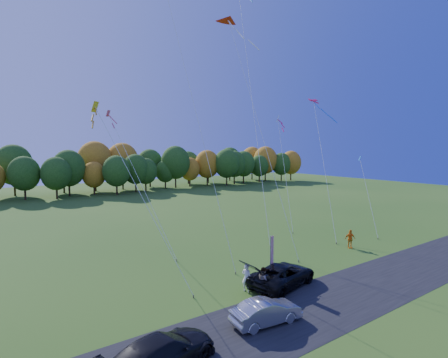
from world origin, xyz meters
TOP-DOWN VIEW (x-y plane):
  - ground at (0.00, 0.00)m, footprint 160.00×160.00m
  - asphalt_strip at (0.00, -4.00)m, footprint 90.00×6.00m
  - tree_line at (0.00, 55.00)m, footprint 116.00×12.00m
  - black_suv at (0.35, -0.55)m, footprint 6.00×3.69m
  - silver_sedan at (-4.09, -3.80)m, footprint 4.17×1.86m
  - dark_truck_a at (-10.50, -4.21)m, footprint 5.72×3.43m
  - person_tailgate_a at (-2.29, 0.13)m, footprint 0.67×0.80m
  - person_tailgate_b at (-1.66, -0.86)m, footprint 1.02×1.10m
  - person_east at (12.11, 2.28)m, footprint 1.13×0.87m
  - feather_flag at (-0.17, 0.02)m, footprint 0.45×0.22m
  - kite_delta_blue at (-2.64, 7.57)m, footprint 4.88×10.17m
  - kite_parafoil_orange at (6.10, 9.76)m, footprint 6.57×11.78m
  - kite_delta_red at (4.48, 6.89)m, footprint 2.26×9.77m
  - kite_parafoil_rainbow at (14.93, 7.88)m, footprint 7.11×8.64m
  - kite_diamond_yellow at (-7.95, 3.72)m, footprint 5.06×5.46m
  - kite_diamond_white at (12.73, 11.68)m, footprint 2.71×5.45m
  - kite_diamond_pink at (-4.76, 12.27)m, footprint 3.54×8.43m
  - kite_diamond_blue_low at (18.36, 4.45)m, footprint 2.76×4.45m

SIDE VIEW (x-z plane):
  - ground at x=0.00m, z-range 0.00..0.00m
  - tree_line at x=0.00m, z-range -5.00..5.00m
  - asphalt_strip at x=0.00m, z-range 0.00..0.01m
  - silver_sedan at x=-4.09m, z-range 0.00..1.33m
  - black_suv at x=0.35m, z-range 0.00..1.55m
  - dark_truck_a at x=-10.50m, z-range 0.00..1.55m
  - person_east at x=12.11m, z-range 0.00..1.79m
  - person_tailgate_b at x=-1.66m, z-range 0.00..1.82m
  - person_tailgate_a at x=-2.29m, z-range 0.00..1.88m
  - feather_flag at x=-0.17m, z-range 0.38..3.93m
  - kite_diamond_blue_low at x=18.36m, z-range -0.19..8.68m
  - kite_diamond_yellow at x=-7.95m, z-range -0.24..12.69m
  - kite_diamond_pink at x=-4.76m, z-range -0.20..13.22m
  - kite_diamond_white at x=12.73m, z-range -0.23..13.70m
  - kite_parafoil_rainbow at x=14.93m, z-range -0.16..15.72m
  - kite_delta_red at x=4.48m, z-range 0.28..23.52m
  - kite_parafoil_orange at x=6.10m, z-range -0.19..28.44m
  - kite_delta_blue at x=-2.64m, z-range -0.33..31.79m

